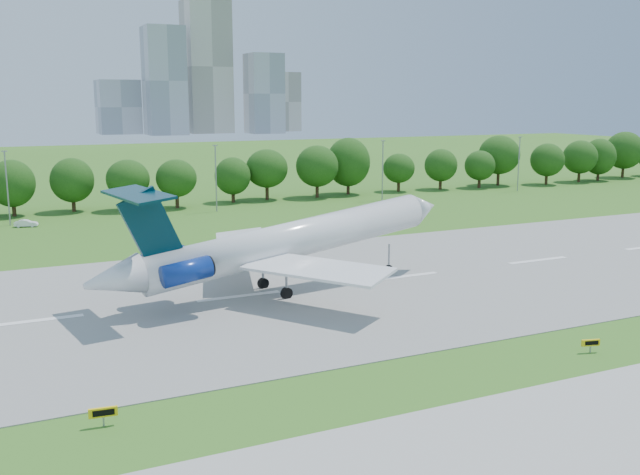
% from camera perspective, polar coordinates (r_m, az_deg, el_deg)
% --- Properties ---
extents(ground, '(600.00, 600.00, 0.00)m').
position_cam_1_polar(ground, '(52.95, 2.35, -11.44)').
color(ground, '#38661A').
rests_on(ground, ground).
extents(runway, '(400.00, 45.00, 0.08)m').
position_cam_1_polar(runway, '(74.82, -6.51, -4.73)').
color(runway, gray).
rests_on(runway, ground).
extents(tree_line, '(288.40, 8.40, 10.40)m').
position_cam_1_polar(tree_line, '(138.00, -15.53, 4.73)').
color(tree_line, '#382314').
rests_on(tree_line, ground).
extents(light_poles, '(175.90, 0.25, 12.19)m').
position_cam_1_polar(light_poles, '(127.77, -15.88, 4.31)').
color(light_poles, gray).
rests_on(light_poles, ground).
extents(skyline, '(127.00, 52.00, 80.00)m').
position_cam_1_polar(skyline, '(451.18, -9.46, 12.10)').
color(skyline, '#B2B2B7').
rests_on(skyline, ground).
extents(airliner, '(42.68, 30.62, 12.37)m').
position_cam_1_polar(airliner, '(74.57, -3.62, -0.42)').
color(airliner, white).
rests_on(airliner, ground).
extents(taxi_sign_left, '(1.79, 0.40, 1.25)m').
position_cam_1_polar(taxi_sign_left, '(47.87, -16.96, -13.25)').
color(taxi_sign_left, gray).
rests_on(taxi_sign_left, ground).
extents(taxi_sign_centre, '(1.57, 0.58, 1.11)m').
position_cam_1_polar(taxi_sign_centre, '(62.29, 20.84, -7.89)').
color(taxi_sign_centre, gray).
rests_on(taxi_sign_centre, ground).
extents(service_vehicle_a, '(3.76, 2.08, 1.17)m').
position_cam_1_polar(service_vehicle_a, '(124.45, -22.46, 1.06)').
color(service_vehicle_a, white).
rests_on(service_vehicle_a, ground).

